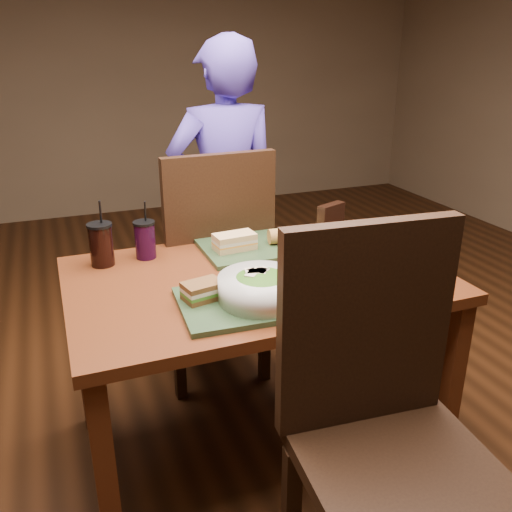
% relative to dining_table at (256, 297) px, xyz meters
% --- Properties ---
extents(ground, '(6.00, 6.00, 0.00)m').
position_rel_dining_table_xyz_m(ground, '(0.00, 0.00, -0.66)').
color(ground, '#381C0B').
rests_on(ground, ground).
extents(dining_table, '(1.30, 0.85, 0.75)m').
position_rel_dining_table_xyz_m(dining_table, '(0.00, 0.00, 0.00)').
color(dining_table, '#592911').
rests_on(dining_table, ground).
extents(chair_near, '(0.52, 0.52, 1.11)m').
position_rel_dining_table_xyz_m(chair_near, '(0.08, -0.69, -0.04)').
color(chair_near, black).
rests_on(chair_near, ground).
extents(chair_far, '(0.50, 0.50, 1.10)m').
position_rel_dining_table_xyz_m(chair_far, '(0.00, 0.53, -0.05)').
color(chair_far, black).
rests_on(chair_far, ground).
extents(diner, '(0.58, 0.39, 1.56)m').
position_rel_dining_table_xyz_m(diner, '(0.17, 0.87, 0.12)').
color(diner, '#4C389B').
rests_on(diner, ground).
extents(tray_near, '(0.44, 0.34, 0.02)m').
position_rel_dining_table_xyz_m(tray_near, '(-0.11, -0.21, 0.10)').
color(tray_near, '#273C21').
rests_on(tray_near, dining_table).
extents(tray_far, '(0.42, 0.32, 0.02)m').
position_rel_dining_table_xyz_m(tray_far, '(0.09, 0.23, 0.10)').
color(tray_far, '#273C21').
rests_on(tray_far, dining_table).
extents(salad_bowl, '(0.27, 0.27, 0.09)m').
position_rel_dining_table_xyz_m(salad_bowl, '(-0.07, -0.23, 0.15)').
color(salad_bowl, silver).
rests_on(salad_bowl, tray_near).
extents(soup_bowl, '(0.18, 0.18, 0.06)m').
position_rel_dining_table_xyz_m(soup_bowl, '(0.42, -0.17, 0.12)').
color(soup_bowl, white).
rests_on(soup_bowl, dining_table).
extents(sandwich_near, '(0.13, 0.11, 0.06)m').
position_rel_dining_table_xyz_m(sandwich_near, '(-0.24, -0.16, 0.14)').
color(sandwich_near, '#593819').
rests_on(sandwich_near, tray_near).
extents(sandwich_far, '(0.16, 0.10, 0.06)m').
position_rel_dining_table_xyz_m(sandwich_far, '(-0.00, 0.22, 0.14)').
color(sandwich_far, tan).
rests_on(sandwich_far, tray_far).
extents(baguette_near, '(0.11, 0.08, 0.05)m').
position_rel_dining_table_xyz_m(baguette_near, '(0.04, -0.31, 0.13)').
color(baguette_near, '#AD7533').
rests_on(baguette_near, tray_near).
extents(baguette_far, '(0.13, 0.07, 0.06)m').
position_rel_dining_table_xyz_m(baguette_far, '(0.20, 0.22, 0.14)').
color(baguette_far, '#AD7533').
rests_on(baguette_far, tray_far).
extents(cup_cola, '(0.09, 0.09, 0.25)m').
position_rel_dining_table_xyz_m(cup_cola, '(-0.49, 0.29, 0.17)').
color(cup_cola, black).
rests_on(cup_cola, dining_table).
extents(cup_berry, '(0.08, 0.08, 0.22)m').
position_rel_dining_table_xyz_m(cup_berry, '(-0.33, 0.30, 0.16)').
color(cup_berry, black).
rests_on(cup_berry, dining_table).
extents(chip_bag, '(0.13, 0.09, 0.17)m').
position_rel_dining_table_xyz_m(chip_bag, '(0.39, 0.18, 0.17)').
color(chip_bag, black).
rests_on(chip_bag, dining_table).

